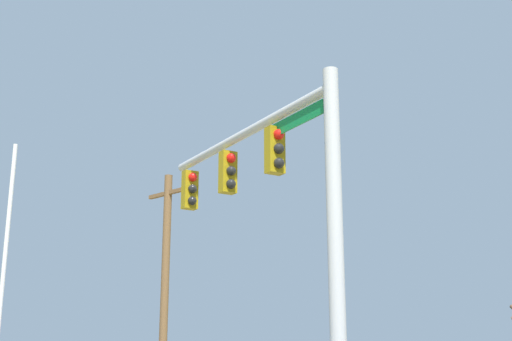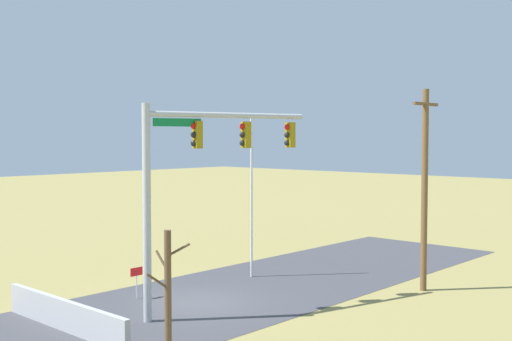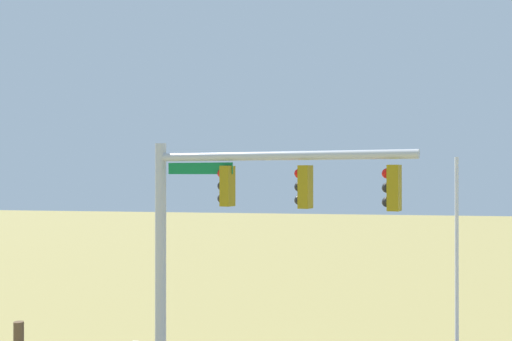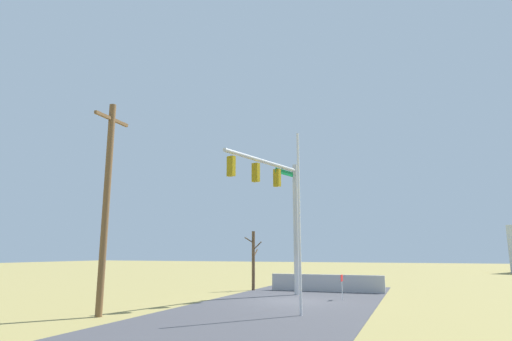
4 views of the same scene
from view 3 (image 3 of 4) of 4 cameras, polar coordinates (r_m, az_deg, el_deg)
signal_mast at (r=13.97m, az=-3.18°, el=-6.12°), size 6.28×1.95×7.37m
flagpole at (r=16.68m, az=19.01°, el=-10.94°), size 0.10×0.10×7.05m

